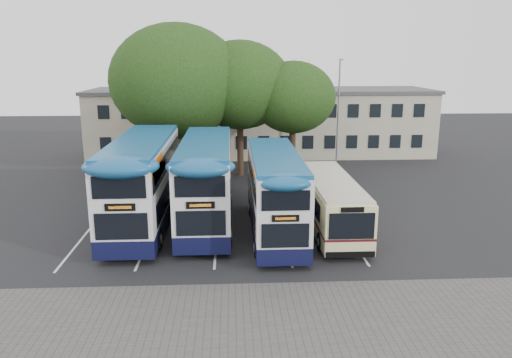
{
  "coord_description": "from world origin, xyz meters",
  "views": [
    {
      "loc": [
        -2.93,
        -21.13,
        9.24
      ],
      "look_at": [
        -1.61,
        5.0,
        2.78
      ],
      "focal_mm": 35.0,
      "sensor_mm": 36.0,
      "label": 1
    }
  ],
  "objects": [
    {
      "name": "bus_dd_mid",
      "position": [
        -4.34,
        6.11,
        2.6
      ],
      "size": [
        2.75,
        11.34,
        4.73
      ],
      "color": "black",
      "rests_on": "ground"
    },
    {
      "name": "bay_lines",
      "position": [
        -3.75,
        5.0,
        0.01
      ],
      "size": [
        14.12,
        11.0,
        0.01
      ],
      "color": "silver",
      "rests_on": "ground"
    },
    {
      "name": "bus_dd_left",
      "position": [
        -7.81,
        5.85,
        2.69
      ],
      "size": [
        2.84,
        11.72,
        4.89
      ],
      "color": "black",
      "rests_on": "ground"
    },
    {
      "name": "depot_building",
      "position": [
        0.0,
        26.99,
        3.15
      ],
      "size": [
        32.4,
        8.4,
        6.2
      ],
      "color": "#A6A186",
      "rests_on": "ground"
    },
    {
      "name": "bus_single",
      "position": [
        2.45,
        4.73,
        1.61
      ],
      "size": [
        2.42,
        9.53,
        2.84
      ],
      "color": "#F3EEA2",
      "rests_on": "ground"
    },
    {
      "name": "lamp_post",
      "position": [
        6.0,
        19.97,
        5.08
      ],
      "size": [
        0.25,
        1.05,
        9.06
      ],
      "color": "gray",
      "rests_on": "ground"
    },
    {
      "name": "tree_mid",
      "position": [
        -2.2,
        17.61,
        7.08
      ],
      "size": [
        7.95,
        7.95,
        10.47
      ],
      "color": "black",
      "rests_on": "ground"
    },
    {
      "name": "paving_strip",
      "position": [
        -2.0,
        -5.0,
        0.01
      ],
      "size": [
        40.0,
        6.0,
        0.01
      ],
      "primitive_type": "cube",
      "color": "#595654",
      "rests_on": "ground"
    },
    {
      "name": "bus_dd_right",
      "position": [
        -0.65,
        4.26,
        2.39
      ],
      "size": [
        2.52,
        10.4,
        4.33
      ],
      "color": "black",
      "rests_on": "ground"
    },
    {
      "name": "ground",
      "position": [
        0.0,
        0.0,
        0.0
      ],
      "size": [
        120.0,
        120.0,
        0.0
      ],
      "primitive_type": "plane",
      "color": "black",
      "rests_on": "ground"
    },
    {
      "name": "tree_left",
      "position": [
        -6.91,
        16.93,
        7.44
      ],
      "size": [
        9.95,
        9.95,
        11.68
      ],
      "color": "black",
      "rests_on": "ground"
    },
    {
      "name": "tree_right",
      "position": [
        1.83,
        16.89,
        6.19
      ],
      "size": [
        6.43,
        6.43,
        8.94
      ],
      "color": "black",
      "rests_on": "ground"
    }
  ]
}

